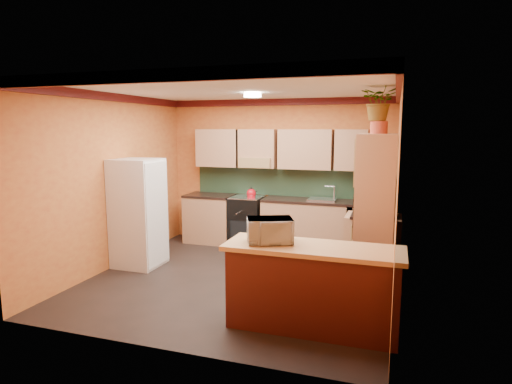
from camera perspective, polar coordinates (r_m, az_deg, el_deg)
room_shell at (r=6.21m, az=-1.21°, el=7.74°), size 4.24×4.24×2.72m
base_cabinets_back at (r=7.83m, az=3.14°, el=-4.28°), size 3.65×0.60×0.88m
countertop_back at (r=7.74m, az=3.17°, el=-0.96°), size 3.65×0.62×0.04m
stove at (r=8.00m, az=-1.20°, el=-3.88°), size 0.58×0.58×0.91m
kettle at (r=7.82m, az=-0.64°, el=-0.10°), size 0.21×0.21×0.18m
sink at (r=7.57m, az=8.85°, el=-0.99°), size 0.48×0.40×0.03m
base_cabinets_right at (r=6.71m, az=15.25°, el=-6.74°), size 0.60×0.80×0.88m
countertop_right at (r=6.61m, az=15.40°, el=-2.89°), size 0.62×0.80×0.04m
fridge at (r=6.99m, az=-15.45°, el=-2.69°), size 0.68×0.66×1.70m
pantry at (r=5.85m, az=15.60°, el=-2.86°), size 0.48×0.90×2.10m
fern_pot at (r=5.79m, az=16.07°, el=8.27°), size 0.22×0.22×0.16m
fern at (r=5.80m, az=16.21°, el=11.58°), size 0.47×0.42×0.51m
breakfast_bar at (r=4.77m, az=7.51°, el=-12.83°), size 1.80×0.55×0.88m
bar_top at (r=4.63m, az=7.62°, el=-7.45°), size 1.90×0.65×0.05m
microwave at (r=4.69m, az=1.84°, el=-5.13°), size 0.58×0.49×0.27m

